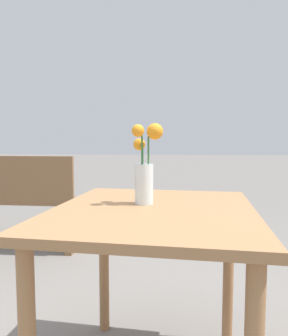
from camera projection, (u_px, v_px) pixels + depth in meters
name	position (u px, v px, depth m)	size (l,w,h in m)	color
table_front	(154.00, 237.00, 1.24)	(0.80, 0.92, 0.73)	#9E7047
flower_vase	(145.00, 172.00, 1.29)	(0.12, 0.10, 0.32)	silver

